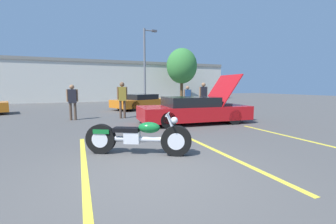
{
  "coord_description": "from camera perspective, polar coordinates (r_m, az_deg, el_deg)",
  "views": [
    {
      "loc": [
        -1.21,
        -3.82,
        1.61
      ],
      "look_at": [
        1.41,
        2.76,
        0.8
      ],
      "focal_mm": 24.0,
      "sensor_mm": 36.0,
      "label": 1
    }
  ],
  "objects": [
    {
      "name": "parking_stripe_back",
      "position": [
        5.85,
        12.1,
        -9.55
      ],
      "size": [
        0.12,
        5.19,
        0.01
      ],
      "primitive_type": "cube",
      "color": "yellow",
      "rests_on": "ground"
    },
    {
      "name": "parking_stripe_far",
      "position": [
        7.97,
        31.13,
        -6.05
      ],
      "size": [
        0.12,
        5.19,
        0.01
      ],
      "primitive_type": "cube",
      "color": "yellow",
      "rests_on": "ground"
    },
    {
      "name": "far_building",
      "position": [
        26.75,
        -19.34,
        7.7
      ],
      "size": [
        32.0,
        4.2,
        4.4
      ],
      "color": "beige",
      "rests_on": "ground"
    },
    {
      "name": "motorcycle",
      "position": [
        5.37,
        -7.71,
        -6.34
      ],
      "size": [
        2.31,
        1.32,
        0.99
      ],
      "rotation": [
        0.0,
        0.0,
        -0.49
      ],
      "color": "black",
      "rests_on": "ground"
    },
    {
      "name": "tree_background",
      "position": [
        24.53,
        3.52,
        11.55
      ],
      "size": [
        3.25,
        3.25,
        5.65
      ],
      "color": "brown",
      "rests_on": "ground"
    },
    {
      "name": "parked_car_right_row",
      "position": [
        16.18,
        -6.61,
        2.62
      ],
      "size": [
        4.71,
        3.53,
        1.06
      ],
      "rotation": [
        0.0,
        0.0,
        0.43
      ],
      "color": "orange",
      "rests_on": "ground"
    },
    {
      "name": "light_pole",
      "position": [
        20.16,
        -5.71,
        12.32
      ],
      "size": [
        1.21,
        0.28,
        6.58
      ],
      "color": "slate",
      "rests_on": "ground"
    },
    {
      "name": "parking_stripe_middle",
      "position": [
        4.92,
        -20.51,
        -12.93
      ],
      "size": [
        0.12,
        5.19,
        0.01
      ],
      "primitive_type": "cube",
      "color": "yellow",
      "rests_on": "ground"
    },
    {
      "name": "spectator_midground",
      "position": [
        11.61,
        -23.11,
        3.04
      ],
      "size": [
        0.52,
        0.22,
        1.7
      ],
      "color": "brown",
      "rests_on": "ground"
    },
    {
      "name": "spectator_near_motorcycle",
      "position": [
        11.57,
        -11.54,
        3.86
      ],
      "size": [
        0.52,
        0.24,
        1.83
      ],
      "color": "brown",
      "rests_on": "ground"
    },
    {
      "name": "ground_plane",
      "position": [
        4.32,
        -4.0,
        -15.38
      ],
      "size": [
        80.0,
        80.0,
        0.0
      ],
      "primitive_type": "plane",
      "color": "#514F4C"
    },
    {
      "name": "show_car_hood_open",
      "position": [
        9.94,
        6.67,
        0.51
      ],
      "size": [
        4.9,
        2.26,
        2.14
      ],
      "rotation": [
        0.0,
        0.0,
        -0.07
      ],
      "color": "red",
      "rests_on": "ground"
    },
    {
      "name": "spectator_far_lot",
      "position": [
        13.22,
        8.96,
        4.22
      ],
      "size": [
        0.52,
        0.24,
        1.83
      ],
      "color": "#38476B",
      "rests_on": "ground"
    },
    {
      "name": "spectator_by_show_car",
      "position": [
        13.71,
        4.97,
        3.81
      ],
      "size": [
        0.52,
        0.22,
        1.64
      ],
      "color": "brown",
      "rests_on": "ground"
    }
  ]
}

